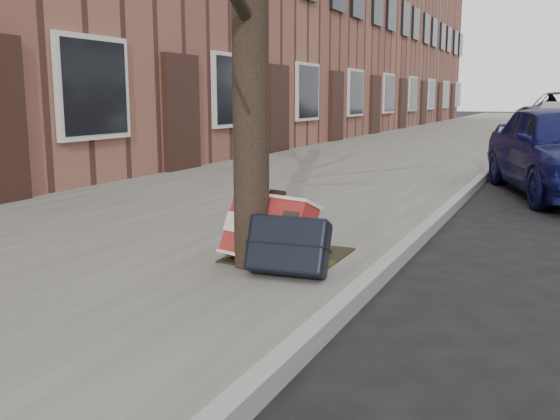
% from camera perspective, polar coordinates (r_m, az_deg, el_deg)
% --- Properties ---
extents(ground, '(120.00, 120.00, 0.00)m').
position_cam_1_polar(ground, '(3.51, 23.99, -13.70)').
color(ground, black).
rests_on(ground, ground).
extents(near_sidewalk, '(5.00, 70.00, 0.12)m').
position_cam_1_polar(near_sidewalk, '(18.64, 13.30, 5.98)').
color(near_sidewalk, gray).
rests_on(near_sidewalk, ground).
extents(house_near, '(6.80, 40.00, 7.00)m').
position_cam_1_polar(house_near, '(21.58, -1.89, 15.95)').
color(house_near, brown).
rests_on(house_near, ground).
extents(dirt_patch, '(0.85, 0.85, 0.02)m').
position_cam_1_polar(dirt_patch, '(5.00, 0.77, -4.15)').
color(dirt_patch, black).
rests_on(dirt_patch, near_sidewalk).
extents(suitcase_red, '(0.78, 0.56, 0.54)m').
position_cam_1_polar(suitcase_red, '(4.67, -1.09, -1.88)').
color(suitcase_red, maroon).
rests_on(suitcase_red, near_sidewalk).
extents(suitcase_navy, '(0.60, 0.39, 0.45)m').
position_cam_1_polar(suitcase_navy, '(4.40, 0.76, -3.23)').
color(suitcase_navy, black).
rests_on(suitcase_navy, near_sidewalk).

